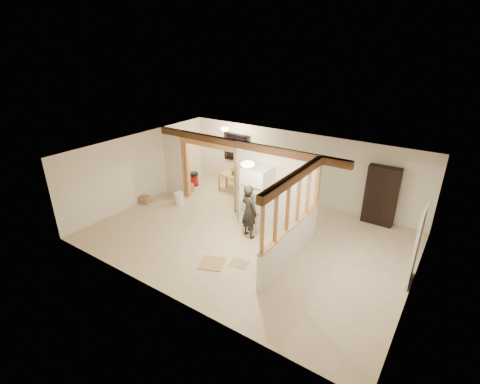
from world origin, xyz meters
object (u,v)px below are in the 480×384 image
Objects in this scene: shop_vac at (194,179)px; bookshelf at (381,196)px; work_table at (234,184)px; refrigerator at (257,197)px; woman at (249,211)px.

shop_vac is 0.28× the size of bookshelf.
bookshelf is at bearing 7.31° from shop_vac.
work_table is at bearing 10.61° from shop_vac.
refrigerator reaches higher than shop_vac.
work_table is (-2.26, 2.43, -0.47)m from woman.
shop_vac is at bearing -161.17° from work_table.
woman is (0.17, -0.72, -0.15)m from refrigerator.
bookshelf is (6.96, 0.89, 0.68)m from shop_vac.
bookshelf is (5.21, 0.56, 0.60)m from work_table.
shop_vac is at bearing -172.69° from bookshelf.
refrigerator reaches higher than work_table.
shop_vac is at bearing 160.25° from refrigerator.
refrigerator reaches higher than bookshelf.
woman is at bearing -76.90° from refrigerator.
refrigerator is 1.18× the size of woman.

